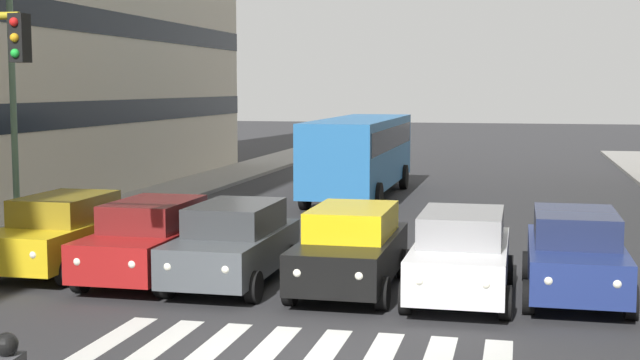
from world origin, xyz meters
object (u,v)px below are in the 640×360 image
(car_1, at_px, (575,254))
(street_lamp_right, at_px, (33,70))
(car_5, at_px, (151,239))
(car_4, at_px, (234,243))
(car_2, at_px, (461,254))
(car_6, at_px, (63,232))
(bus_behind_traffic, at_px, (360,149))
(car_3, at_px, (351,248))

(car_1, distance_m, street_lamp_right, 13.59)
(car_5, bearing_deg, car_4, 178.19)
(car_2, bearing_deg, street_lamp_right, -12.76)
(car_1, bearing_deg, street_lamp_right, -8.33)
(car_5, height_order, car_6, same)
(car_2, distance_m, car_6, 9.08)
(car_2, relative_size, street_lamp_right, 0.62)
(street_lamp_right, bearing_deg, bus_behind_traffic, -114.85)
(car_6, xyz_separation_m, street_lamp_right, (1.67, -1.76, 3.71))
(car_6, bearing_deg, street_lamp_right, -46.53)
(street_lamp_right, bearing_deg, car_4, 159.22)
(bus_behind_traffic, xyz_separation_m, street_lamp_right, (5.93, 12.82, 2.74))
(car_5, height_order, bus_behind_traffic, bus_behind_traffic)
(car_2, relative_size, car_6, 1.00)
(bus_behind_traffic, bearing_deg, car_1, 115.44)
(car_3, relative_size, street_lamp_right, 0.62)
(car_2, xyz_separation_m, car_4, (4.79, -0.18, 0.00))
(car_3, distance_m, car_4, 2.53)
(car_6, bearing_deg, car_3, 175.92)
(car_3, height_order, street_lamp_right, street_lamp_right)
(car_6, bearing_deg, bus_behind_traffic, -106.32)
(car_6, relative_size, street_lamp_right, 0.62)
(car_3, xyz_separation_m, street_lamp_right, (8.46, -2.24, 3.71))
(car_1, relative_size, street_lamp_right, 0.62)
(car_4, xyz_separation_m, street_lamp_right, (5.93, -2.25, 3.71))
(car_4, height_order, street_lamp_right, street_lamp_right)
(car_1, xyz_separation_m, bus_behind_traffic, (7.00, -14.71, 0.97))
(car_4, xyz_separation_m, bus_behind_traffic, (-0.00, -15.07, 0.97))
(car_2, height_order, street_lamp_right, street_lamp_right)
(car_3, xyz_separation_m, car_5, (4.44, -0.05, 0.00))
(car_3, relative_size, car_5, 1.00)
(car_1, bearing_deg, car_2, 13.63)
(car_2, relative_size, car_3, 1.00)
(car_6, bearing_deg, car_5, 169.58)
(car_2, height_order, bus_behind_traffic, bus_behind_traffic)
(car_6, xyz_separation_m, bus_behind_traffic, (-4.27, -14.57, 0.97))
(car_3, height_order, bus_behind_traffic, bus_behind_traffic)
(car_1, height_order, car_5, same)
(bus_behind_traffic, bearing_deg, car_4, 90.00)
(bus_behind_traffic, bearing_deg, street_lamp_right, 65.15)
(car_3, height_order, car_6, same)
(car_1, height_order, car_2, same)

